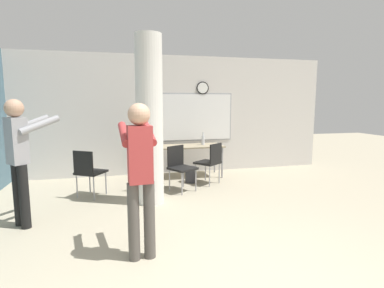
{
  "coord_description": "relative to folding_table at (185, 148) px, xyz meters",
  "views": [
    {
      "loc": [
        -1.15,
        -2.08,
        1.71
      ],
      "look_at": [
        0.04,
        2.78,
        1.01
      ],
      "focal_mm": 28.0,
      "sensor_mm": 36.0,
      "label": 1
    }
  ],
  "objects": [
    {
      "name": "wall_back",
      "position": [
        -0.29,
        0.55,
        0.72
      ],
      "size": [
        8.0,
        0.15,
        2.8
      ],
      "color": "silver",
      "rests_on": "ground_plane"
    },
    {
      "name": "support_pillar",
      "position": [
        -0.96,
        -1.59,
        0.72
      ],
      "size": [
        0.44,
        0.44,
        2.8
      ],
      "color": "silver",
      "rests_on": "ground_plane"
    },
    {
      "name": "folding_table",
      "position": [
        0.0,
        0.0,
        0.0
      ],
      "size": [
        1.72,
        0.67,
        0.73
      ],
      "color": "tan",
      "rests_on": "ground_plane"
    },
    {
      "name": "bottle_on_table",
      "position": [
        0.44,
        0.05,
        0.16
      ],
      "size": [
        0.07,
        0.07,
        0.29
      ],
      "color": "silver",
      "rests_on": "folding_table"
    },
    {
      "name": "waste_bin",
      "position": [
        0.02,
        -0.48,
        -0.51
      ],
      "size": [
        0.24,
        0.24,
        0.33
      ],
      "color": "#38383D",
      "rests_on": "ground_plane"
    },
    {
      "name": "chair_table_right",
      "position": [
        0.38,
        -0.72,
        -0.17
      ],
      "size": [
        0.62,
        0.62,
        0.87
      ],
      "color": "black",
      "rests_on": "ground_plane"
    },
    {
      "name": "chair_table_front",
      "position": [
        -0.33,
        -1.02,
        -0.17
      ],
      "size": [
        0.6,
        0.6,
        0.87
      ],
      "color": "black",
      "rests_on": "ground_plane"
    },
    {
      "name": "chair_near_pillar",
      "position": [
        -2.01,
        -1.05,
        -0.17
      ],
      "size": [
        0.61,
        0.61,
        0.87
      ],
      "color": "black",
      "rests_on": "ground_plane"
    },
    {
      "name": "chair_table_left",
      "position": [
        -0.88,
        -0.82,
        -0.17
      ],
      "size": [
        0.44,
        0.44,
        0.87
      ],
      "color": "black",
      "rests_on": "ground_plane"
    },
    {
      "name": "person_watching_back",
      "position": [
        -2.77,
        -2.16,
        0.35
      ],
      "size": [
        0.69,
        0.65,
        1.75
      ],
      "color": "black",
      "rests_on": "ground_plane"
    },
    {
      "name": "person_playing_front",
      "position": [
        -1.25,
        -3.41,
        0.32
      ],
      "size": [
        0.4,
        0.66,
        1.7
      ],
      "color": "#514C47",
      "rests_on": "ground_plane"
    }
  ]
}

